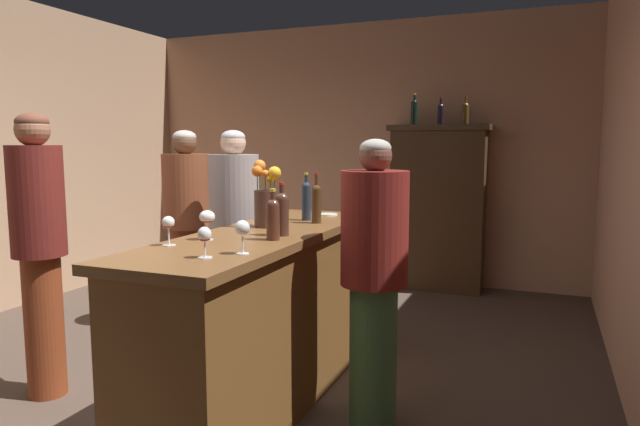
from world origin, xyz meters
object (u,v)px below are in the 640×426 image
object	(u,v)px
wine_bottle_rose	(282,212)
display_bottle_left	(414,111)
patron_in_navy	(187,221)
cheese_plate	(327,215)
flower_arrangement	(266,200)
wine_bottle_malbec	(316,202)
wine_glass_rear	(207,218)
wine_bottle_syrah	(306,199)
wine_glass_spare	(168,224)
display_bottle_center	(465,112)
patron_in_grey	(39,241)
wine_glass_mid	(205,236)
patron_near_entrance	(235,228)
wine_glass_front	(242,229)
display_cabinet	(438,205)
display_bottle_midleft	(441,113)
bar_counter	(264,317)
wine_bottle_merlot	(273,217)
bartender	(374,272)

from	to	relation	value
wine_bottle_rose	display_bottle_left	bearing A→B (deg)	89.40
wine_bottle_rose	patron_in_navy	bearing A→B (deg)	141.71
cheese_plate	flower_arrangement	bearing A→B (deg)	-102.23
wine_bottle_malbec	wine_glass_rear	bearing A→B (deg)	-110.04
wine_bottle_malbec	patron_in_navy	bearing A→B (deg)	157.25
wine_bottle_syrah	patron_in_navy	size ratio (longest dim) A/B	0.19
wine_glass_spare	display_bottle_center	world-z (taller)	display_bottle_center
wine_bottle_syrah	patron_in_grey	xyz separation A→B (m)	(-1.35, -0.98, -0.22)
cheese_plate	wine_glass_mid	bearing A→B (deg)	-88.56
patron_near_entrance	patron_in_navy	bearing A→B (deg)	-132.60
wine_glass_front	patron_near_entrance	size ratio (longest dim) A/B	0.10
wine_glass_rear	wine_glass_spare	bearing A→B (deg)	-110.78
display_cabinet	patron_in_navy	world-z (taller)	display_cabinet
display_bottle_midleft	flower_arrangement	bearing A→B (deg)	-100.64
wine_bottle_rose	wine_bottle_malbec	bearing A→B (deg)	91.25
bar_counter	wine_bottle_merlot	world-z (taller)	wine_bottle_merlot
wine_glass_spare	patron_near_entrance	bearing A→B (deg)	108.43
wine_bottle_syrah	wine_glass_front	size ratio (longest dim) A/B	2.02
wine_bottle_merlot	display_bottle_center	distance (m)	3.46
wine_bottle_merlot	patron_in_navy	distance (m)	1.98
wine_bottle_rose	flower_arrangement	xyz separation A→B (m)	(-0.24, 0.27, 0.03)
wine_glass_rear	display_bottle_midleft	bearing A→B (deg)	79.80
display_bottle_midleft	patron_near_entrance	size ratio (longest dim) A/B	0.17
bar_counter	wine_bottle_malbec	distance (m)	0.82
wine_bottle_merlot	patron_in_navy	bearing A→B (deg)	138.63
wine_glass_mid	flower_arrangement	distance (m)	0.98
wine_glass_front	wine_glass_rear	bearing A→B (deg)	143.36
wine_glass_front	cheese_plate	xyz separation A→B (m)	(-0.15, 1.49, -0.11)
patron_in_navy	wine_glass_spare	bearing A→B (deg)	-14.96
display_bottle_left	display_bottle_center	distance (m)	0.53
wine_bottle_rose	wine_bottle_malbec	size ratio (longest dim) A/B	0.91
cheese_plate	patron_near_entrance	size ratio (longest dim) A/B	0.09
display_bottle_midleft	patron_in_navy	bearing A→B (deg)	-130.79
display_bottle_center	wine_bottle_syrah	bearing A→B (deg)	-105.26
bar_counter	display_bottle_left	distance (m)	3.40
patron_in_grey	display_bottle_left	bearing A→B (deg)	45.30
wine_glass_rear	patron_in_grey	bearing A→B (deg)	-177.21
bar_counter	wine_glass_front	bearing A→B (deg)	-70.43
wine_bottle_rose	wine_bottle_syrah	distance (m)	0.66
patron_in_grey	patron_in_navy	xyz separation A→B (m)	(0.02, 1.48, -0.06)
cheese_plate	display_bottle_left	size ratio (longest dim) A/B	0.43
flower_arrangement	bartender	size ratio (longest dim) A/B	0.26
wine_bottle_syrah	wine_bottle_merlot	world-z (taller)	wine_bottle_syrah
wine_bottle_malbec	display_cabinet	bearing A→B (deg)	83.12
bar_counter	wine_glass_front	xyz separation A→B (m)	(0.23, -0.64, 0.64)
wine_glass_spare	wine_bottle_malbec	bearing A→B (deg)	69.80
wine_bottle_rose	bartender	bearing A→B (deg)	8.96
patron_near_entrance	wine_glass_rear	bearing A→B (deg)	-2.12
wine_bottle_merlot	patron_in_grey	world-z (taller)	patron_in_grey
display_bottle_left	display_bottle_midleft	size ratio (longest dim) A/B	1.15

